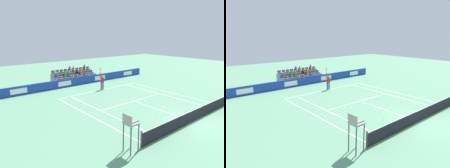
{
  "view_description": "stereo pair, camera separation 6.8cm",
  "coord_description": "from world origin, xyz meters",
  "views": [
    {
      "loc": [
        14.22,
        7.23,
        6.53
      ],
      "look_at": [
        -0.12,
        -9.91,
        1.1
      ],
      "focal_mm": 32.84,
      "sensor_mm": 36.0,
      "label": 1
    },
    {
      "loc": [
        14.17,
        7.27,
        6.53
      ],
      "look_at": [
        -0.12,
        -9.91,
        1.1
      ],
      "focal_mm": 32.84,
      "sensor_mm": 36.0,
      "label": 2
    }
  ],
  "objects": [
    {
      "name": "line_service",
      "position": [
        0.0,
        -6.4,
        0.0
      ],
      "size": [
        8.23,
        0.1,
        0.01
      ],
      "primitive_type": "cube",
      "color": "white",
      "rests_on": "ground"
    },
    {
      "name": "line_singles_sideline_right",
      "position": [
        -4.12,
        -5.95,
        0.0
      ],
      "size": [
        0.1,
        11.89,
        0.01
      ],
      "primitive_type": "cube",
      "color": "white",
      "rests_on": "ground"
    },
    {
      "name": "line_baseline",
      "position": [
        0.0,
        -11.89,
        0.0
      ],
      "size": [
        10.97,
        0.1,
        0.01
      ],
      "primitive_type": "cube",
      "color": "white",
      "rests_on": "ground"
    },
    {
      "name": "ground_plane",
      "position": [
        0.0,
        0.0,
        0.0
      ],
      "size": [
        80.0,
        80.0,
        0.0
      ],
      "primitive_type": "plane",
      "color": "#669E77"
    },
    {
      "name": "umpire_chair",
      "position": [
        6.76,
        -0.12,
        1.52
      ],
      "size": [
        0.7,
        0.7,
        2.34
      ],
      "color": "#474C54",
      "rests_on": "ground"
    },
    {
      "name": "stadium_stand",
      "position": [
        0.01,
        -18.13,
        0.56
      ],
      "size": [
        6.2,
        2.85,
        2.21
      ],
      "color": "gray",
      "rests_on": "ground"
    },
    {
      "name": "tennis_net",
      "position": [
        0.0,
        0.0,
        0.49
      ],
      "size": [
        11.97,
        0.1,
        1.07
      ],
      "color": "#33383D",
      "rests_on": "ground"
    },
    {
      "name": "loose_tennis_ball",
      "position": [
        1.69,
        -2.13,
        0.03
      ],
      "size": [
        0.07,
        0.07,
        0.07
      ],
      "primitive_type": "sphere",
      "color": "#D1E533",
      "rests_on": "ground"
    },
    {
      "name": "line_doubles_sideline_right",
      "position": [
        -5.49,
        -5.95,
        0.0
      ],
      "size": [
        0.1,
        11.89,
        0.01
      ],
      "primitive_type": "cube",
      "color": "white",
      "rests_on": "ground"
    },
    {
      "name": "line_centre_mark",
      "position": [
        0.0,
        -11.79,
        0.0
      ],
      "size": [
        0.1,
        0.2,
        0.01
      ],
      "primitive_type": "cube",
      "color": "white",
      "rests_on": "ground"
    },
    {
      "name": "line_singles_sideline_left",
      "position": [
        4.12,
        -5.95,
        0.0
      ],
      "size": [
        0.1,
        11.89,
        0.01
      ],
      "primitive_type": "cube",
      "color": "white",
      "rests_on": "ground"
    },
    {
      "name": "line_doubles_sideline_left",
      "position": [
        5.49,
        -5.95,
        0.0
      ],
      "size": [
        0.1,
        11.89,
        0.01
      ],
      "primitive_type": "cube",
      "color": "white",
      "rests_on": "ground"
    },
    {
      "name": "sponsor_barrier",
      "position": [
        0.0,
        -15.82,
        0.52
      ],
      "size": [
        21.99,
        0.22,
        1.04
      ],
      "color": "#193899",
      "rests_on": "ground"
    },
    {
      "name": "line_centre_service",
      "position": [
        0.0,
        -3.2,
        0.0
      ],
      "size": [
        0.1,
        6.4,
        0.01
      ],
      "primitive_type": "cube",
      "color": "white",
      "rests_on": "ground"
    },
    {
      "name": "tennis_player",
      "position": [
        -0.23,
        -11.91,
        0.99
      ],
      "size": [
        0.51,
        0.4,
        2.85
      ],
      "color": "navy",
      "rests_on": "ground"
    }
  ]
}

